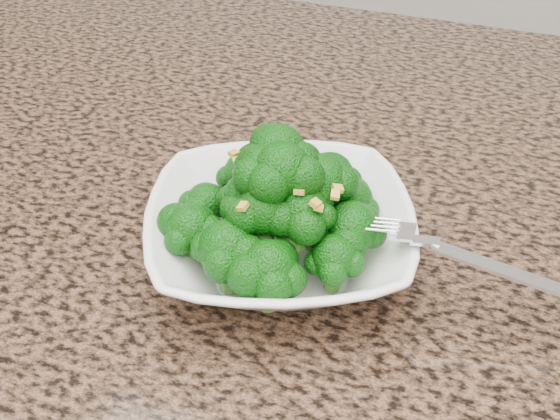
% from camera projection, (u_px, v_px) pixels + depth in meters
% --- Properties ---
extents(granite_counter, '(1.64, 1.04, 0.03)m').
position_uv_depth(granite_counter, '(204.00, 228.00, 0.63)').
color(granite_counter, brown).
rests_on(granite_counter, cabinet).
extents(bowl, '(0.27, 0.27, 0.05)m').
position_uv_depth(bowl, '(280.00, 234.00, 0.56)').
color(bowl, white).
rests_on(bowl, granite_counter).
extents(broccoli_pile, '(0.18, 0.18, 0.07)m').
position_uv_depth(broccoli_pile, '(280.00, 168.00, 0.52)').
color(broccoli_pile, '#0B5109').
rests_on(broccoli_pile, bowl).
extents(garlic_topping, '(0.11, 0.11, 0.01)m').
position_uv_depth(garlic_topping, '(280.00, 121.00, 0.50)').
color(garlic_topping, yellow).
rests_on(garlic_topping, broccoli_pile).
extents(fork, '(0.17, 0.04, 0.01)m').
position_uv_depth(fork, '(430.00, 242.00, 0.50)').
color(fork, silver).
rests_on(fork, bowl).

